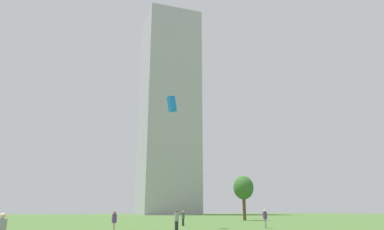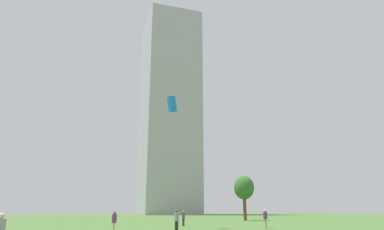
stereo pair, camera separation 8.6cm
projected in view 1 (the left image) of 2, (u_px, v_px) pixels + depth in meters
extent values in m
cylinder|color=#2D2D33|center=(177.00, 227.00, 27.32)|extent=(0.16, 0.16, 0.86)
cylinder|color=#2D2D33|center=(176.00, 227.00, 27.21)|extent=(0.16, 0.16, 0.86)
cylinder|color=gray|center=(177.00, 217.00, 27.47)|extent=(0.39, 0.39, 0.68)
sphere|color=brown|center=(177.00, 211.00, 27.60)|extent=(0.23, 0.23, 0.23)
cylinder|color=#2D2D33|center=(184.00, 222.00, 38.11)|extent=(0.15, 0.15, 0.80)
cylinder|color=#2D2D33|center=(183.00, 222.00, 38.23)|extent=(0.15, 0.15, 0.80)
cylinder|color=#3F593F|center=(183.00, 216.00, 38.36)|extent=(0.37, 0.37, 0.64)
sphere|color=tan|center=(183.00, 212.00, 38.48)|extent=(0.22, 0.22, 0.22)
cylinder|color=gray|center=(265.00, 224.00, 33.16)|extent=(0.16, 0.16, 0.88)
cylinder|color=gray|center=(266.00, 224.00, 32.98)|extent=(0.16, 0.16, 0.88)
cylinder|color=#593372|center=(265.00, 215.00, 33.28)|extent=(0.40, 0.40, 0.69)
sphere|color=beige|center=(265.00, 210.00, 33.41)|extent=(0.24, 0.24, 0.24)
cylinder|color=gray|center=(1.00, 228.00, 12.69)|extent=(0.37, 0.37, 0.63)
sphere|color=beige|center=(3.00, 216.00, 12.80)|extent=(0.22, 0.22, 0.22)
cylinder|color=tan|center=(114.00, 228.00, 25.81)|extent=(0.15, 0.15, 0.80)
cylinder|color=tan|center=(114.00, 228.00, 25.65)|extent=(0.15, 0.15, 0.80)
cylinder|color=#593372|center=(114.00, 218.00, 25.92)|extent=(0.37, 0.37, 0.63)
sphere|color=brown|center=(115.00, 213.00, 26.04)|extent=(0.22, 0.22, 0.22)
cylinder|color=silver|center=(198.00, 162.00, 35.01)|extent=(4.34, 3.88, 13.01)
cube|color=blue|center=(172.00, 104.00, 37.32)|extent=(1.02, 0.79, 1.86)
cylinder|color=brown|center=(244.00, 207.00, 57.84)|extent=(0.54, 0.54, 4.27)
ellipsoid|color=#336628|center=(243.00, 188.00, 58.74)|extent=(3.47, 3.47, 4.04)
cube|color=#A8A8AD|center=(169.00, 110.00, 139.77)|extent=(25.62, 26.83, 82.81)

